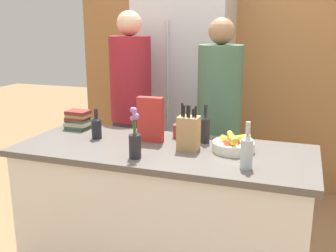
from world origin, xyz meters
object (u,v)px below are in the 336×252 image
at_px(bottle_wine, 96,127).
at_px(person_at_sink, 131,103).
at_px(coffee_mug, 179,131).
at_px(person_in_blue, 219,116).
at_px(cereal_box, 150,119).
at_px(bottle_oil, 247,150).
at_px(knife_block, 189,133).
at_px(book_stack, 78,120).
at_px(flower_vase, 135,139).
at_px(refrigerator, 184,90).
at_px(fruit_bowl, 233,145).
at_px(bottle_vinegar, 205,128).

relative_size(bottle_wine, person_at_sink, 0.12).
distance_m(coffee_mug, person_in_blue, 0.49).
height_order(cereal_box, person_in_blue, person_in_blue).
distance_m(cereal_box, bottle_oil, 0.75).
xyz_separation_m(knife_block, coffee_mug, (-0.13, 0.24, -0.06)).
bearing_deg(book_stack, cereal_box, -11.88).
distance_m(flower_vase, cereal_box, 0.35).
height_order(coffee_mug, bottle_wine, bottle_wine).
height_order(refrigerator, fruit_bowl, refrigerator).
relative_size(book_stack, bottle_oil, 0.69).
bearing_deg(bottle_oil, book_stack, 161.34).
relative_size(cereal_box, bottle_oil, 1.15).
bearing_deg(flower_vase, knife_block, 45.95).
height_order(flower_vase, person_at_sink, person_at_sink).
height_order(fruit_bowl, cereal_box, cereal_box).
bearing_deg(bottle_wine, person_in_blue, 42.75).
distance_m(refrigerator, person_in_blue, 0.85).
distance_m(fruit_bowl, cereal_box, 0.57).
height_order(knife_block, person_in_blue, person_in_blue).
bearing_deg(coffee_mug, bottle_oil, -41.13).
relative_size(flower_vase, cereal_box, 1.01).
xyz_separation_m(fruit_bowl, bottle_oil, (0.12, -0.27, 0.06)).
bearing_deg(knife_block, book_stack, 166.33).
relative_size(knife_block, bottle_wine, 1.41).
height_order(fruit_bowl, bottle_wine, bottle_wine).
distance_m(bottle_wine, person_at_sink, 0.73).
height_order(cereal_box, coffee_mug, cereal_box).
xyz_separation_m(fruit_bowl, cereal_box, (-0.56, 0.04, 0.11)).
height_order(refrigerator, bottle_oil, refrigerator).
bearing_deg(bottle_oil, bottle_wine, 166.46).
height_order(refrigerator, bottle_wine, refrigerator).
height_order(fruit_bowl, bottle_oil, bottle_oil).
bearing_deg(bottle_oil, person_at_sink, 138.89).
distance_m(flower_vase, book_stack, 0.84).
xyz_separation_m(bottle_oil, bottle_wine, (-1.06, 0.25, -0.02)).
relative_size(flower_vase, bottle_wine, 1.47).
height_order(refrigerator, person_at_sink, refrigerator).
xyz_separation_m(cereal_box, book_stack, (-0.64, 0.13, -0.08)).
bearing_deg(person_at_sink, book_stack, -107.26).
bearing_deg(person_in_blue, flower_vase, -129.76).
bearing_deg(refrigerator, person_at_sink, -115.36).
relative_size(knife_block, flower_vase, 0.96).
height_order(refrigerator, person_in_blue, refrigerator).
bearing_deg(bottle_vinegar, knife_block, -109.21).
xyz_separation_m(refrigerator, bottle_vinegar, (0.51, -1.20, -0.04)).
bearing_deg(knife_block, coffee_mug, 119.39).
bearing_deg(cereal_box, fruit_bowl, -3.95).
height_order(knife_block, bottle_wine, knife_block).
bearing_deg(book_stack, refrigerator, 67.14).
relative_size(coffee_mug, book_stack, 0.67).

